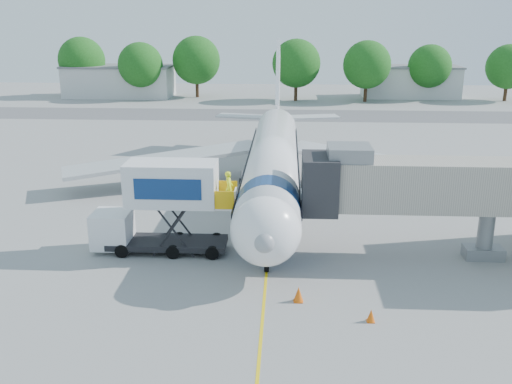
# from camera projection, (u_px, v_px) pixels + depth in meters

# --- Properties ---
(ground) EXTENTS (160.00, 160.00, 0.00)m
(ground) POSITION_uv_depth(u_px,v_px,m) (272.00, 214.00, 40.52)
(ground) COLOR gray
(ground) RESTS_ON ground
(guidance_line) EXTENTS (0.15, 70.00, 0.01)m
(guidance_line) POSITION_uv_depth(u_px,v_px,m) (272.00, 214.00, 40.52)
(guidance_line) COLOR yellow
(guidance_line) RESTS_ON ground
(taxiway_strip) EXTENTS (120.00, 10.00, 0.01)m
(taxiway_strip) POSITION_uv_depth(u_px,v_px,m) (280.00, 115.00, 80.56)
(taxiway_strip) COLOR #59595B
(taxiway_strip) RESTS_ON ground
(aircraft) EXTENTS (34.17, 37.73, 11.35)m
(aircraft) POSITION_uv_depth(u_px,v_px,m) (273.00, 160.00, 43.57)
(aircraft) COLOR white
(aircraft) RESTS_ON ground
(jet_bridge) EXTENTS (13.90, 3.20, 6.60)m
(jet_bridge) POSITION_uv_depth(u_px,v_px,m) (410.00, 186.00, 32.14)
(jet_bridge) COLOR #ADA594
(jet_bridge) RESTS_ON ground
(catering_hiloader) EXTENTS (8.50, 2.44, 5.50)m
(catering_hiloader) POSITION_uv_depth(u_px,v_px,m) (162.00, 208.00, 33.35)
(catering_hiloader) COLOR black
(catering_hiloader) RESTS_ON ground
(ground_tug) EXTENTS (4.29, 3.26, 1.53)m
(ground_tug) POSITION_uv_depth(u_px,v_px,m) (361.00, 312.00, 25.59)
(ground_tug) COLOR silver
(ground_tug) RESTS_ON ground
(safety_cone_a) EXTENTS (0.40, 0.40, 0.63)m
(safety_cone_a) POSITION_uv_depth(u_px,v_px,m) (371.00, 316.00, 26.22)
(safety_cone_a) COLOR #DE570B
(safety_cone_a) RESTS_ON ground
(safety_cone_b) EXTENTS (0.50, 0.50, 0.79)m
(safety_cone_b) POSITION_uv_depth(u_px,v_px,m) (298.00, 294.00, 28.06)
(safety_cone_b) COLOR #DE570B
(safety_cone_b) RESTS_ON ground
(outbuilding_left) EXTENTS (18.40, 8.40, 5.30)m
(outbuilding_left) POSITION_uv_depth(u_px,v_px,m) (120.00, 81.00, 98.40)
(outbuilding_left) COLOR beige
(outbuilding_left) RESTS_ON ground
(outbuilding_right) EXTENTS (16.40, 7.40, 5.30)m
(outbuilding_right) POSITION_uv_depth(u_px,v_px,m) (410.00, 81.00, 97.70)
(outbuilding_right) COLOR beige
(outbuilding_right) RESTS_ON ground
(tree_a) EXTENTS (7.91, 7.91, 10.08)m
(tree_a) POSITION_uv_depth(u_px,v_px,m) (82.00, 60.00, 97.55)
(tree_a) COLOR #382314
(tree_a) RESTS_ON ground
(tree_b) EXTENTS (7.35, 7.35, 9.37)m
(tree_b) POSITION_uv_depth(u_px,v_px,m) (140.00, 65.00, 93.93)
(tree_b) COLOR #382314
(tree_b) RESTS_ON ground
(tree_c) EXTENTS (8.06, 8.06, 10.27)m
(tree_c) POSITION_uv_depth(u_px,v_px,m) (196.00, 60.00, 96.40)
(tree_c) COLOR #382314
(tree_c) RESTS_ON ground
(tree_d) EXTENTS (7.81, 7.81, 9.96)m
(tree_d) POSITION_uv_depth(u_px,v_px,m) (296.00, 63.00, 92.36)
(tree_d) COLOR #382314
(tree_d) RESTS_ON ground
(tree_e) EXTENTS (7.66, 7.66, 9.77)m
(tree_e) POSITION_uv_depth(u_px,v_px,m) (367.00, 65.00, 91.41)
(tree_e) COLOR #382314
(tree_e) RESTS_ON ground
(tree_f) EXTENTS (7.07, 7.07, 9.02)m
(tree_f) POSITION_uv_depth(u_px,v_px,m) (430.00, 66.00, 93.95)
(tree_f) COLOR #382314
(tree_f) RESTS_ON ground
(tree_g) EXTENTS (7.17, 7.17, 9.14)m
(tree_g) POSITION_uv_depth(u_px,v_px,m) (509.00, 67.00, 92.20)
(tree_g) COLOR #382314
(tree_g) RESTS_ON ground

